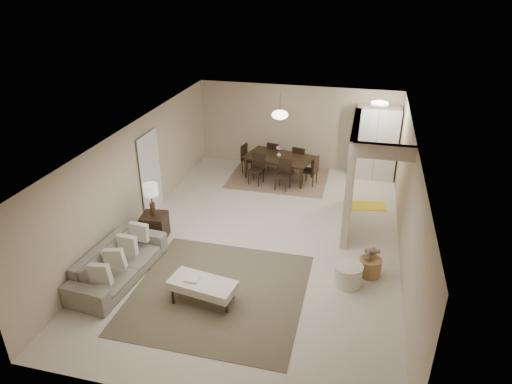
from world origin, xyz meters
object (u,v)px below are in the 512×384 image
(round_pouf, at_px, (348,275))
(pantry_cabinet, at_px, (376,143))
(ottoman_bench, at_px, (203,286))
(side_table, at_px, (155,226))
(sofa, at_px, (118,263))
(dining_table, at_px, (279,168))
(wicker_basket, at_px, (370,267))

(round_pouf, bearing_deg, pantry_cabinet, 85.95)
(ottoman_bench, height_order, side_table, side_table)
(sofa, height_order, ottoman_bench, sofa)
(ottoman_bench, bearing_deg, side_table, 143.62)
(pantry_cabinet, distance_m, ottoman_bench, 7.18)
(ottoman_bench, distance_m, dining_table, 5.76)
(sofa, xyz_separation_m, round_pouf, (4.42, 0.85, -0.12))
(sofa, bearing_deg, wicker_basket, -70.54)
(pantry_cabinet, xyz_separation_m, ottoman_bench, (-2.94, -6.52, -0.70))
(ottoman_bench, xyz_separation_m, side_table, (-1.81, 1.84, -0.06))
(sofa, distance_m, round_pouf, 4.50)
(ottoman_bench, distance_m, wicker_basket, 3.36)
(pantry_cabinet, relative_size, round_pouf, 3.79)
(side_table, bearing_deg, pantry_cabinet, 44.54)
(sofa, height_order, wicker_basket, sofa)
(wicker_basket, bearing_deg, side_table, 176.65)
(sofa, bearing_deg, ottoman_bench, -94.33)
(pantry_cabinet, bearing_deg, side_table, -135.46)
(pantry_cabinet, distance_m, side_table, 6.71)
(pantry_cabinet, height_order, sofa, pantry_cabinet)
(side_table, distance_m, wicker_basket, 4.79)
(ottoman_bench, height_order, round_pouf, ottoman_bench)
(side_table, bearing_deg, ottoman_bench, -45.45)
(pantry_cabinet, xyz_separation_m, sofa, (-4.80, -6.22, -0.71))
(round_pouf, distance_m, wicker_basket, 0.59)
(round_pouf, distance_m, dining_table, 5.15)
(ottoman_bench, relative_size, wicker_basket, 2.98)
(pantry_cabinet, bearing_deg, sofa, -127.67)
(ottoman_bench, height_order, dining_table, dining_table)
(pantry_cabinet, xyz_separation_m, wicker_basket, (0.03, -4.96, -0.86))
(ottoman_bench, bearing_deg, round_pouf, 33.24)
(sofa, distance_m, ottoman_bench, 1.89)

